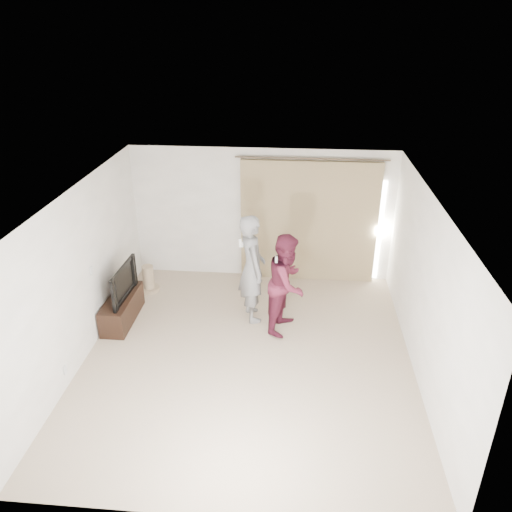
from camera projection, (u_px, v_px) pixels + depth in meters
The scene contains 10 objects.
floor at pixel (248, 357), 7.72m from camera, with size 5.50×5.50×0.00m, color tan.
wall_back at pixel (262, 215), 9.62m from camera, with size 5.00×0.04×2.60m, color white.
wall_left at pixel (79, 277), 7.35m from camera, with size 0.04×5.50×2.60m.
ceiling at pixel (247, 198), 6.58m from camera, with size 5.00×5.50×0.01m, color white.
curtain at pixel (309, 222), 9.52m from camera, with size 2.80×0.11×2.46m.
tv_console at pixel (122, 308), 8.57m from camera, with size 0.41×1.19×0.46m, color black.
tv at pixel (118, 282), 8.34m from camera, with size 1.02×0.13×0.59m, color black.
scratching_post at pixel (149, 281), 9.51m from camera, with size 0.39×0.39×0.52m.
person_man at pixel (252, 268), 8.35m from camera, with size 0.66×0.81×1.90m.
person_woman at pixel (287, 283), 8.10m from camera, with size 0.87×0.99×1.71m.
Camera 1 is at (0.68, -6.22, 4.80)m, focal length 35.00 mm.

